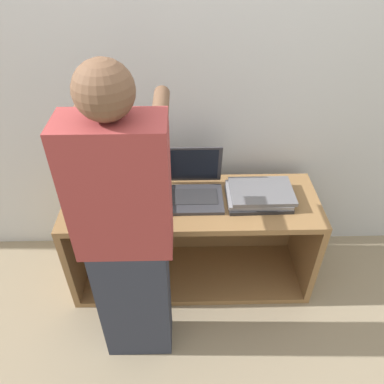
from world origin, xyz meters
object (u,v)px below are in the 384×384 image
Objects in this scene: laptop_stack_left at (122,194)px; person at (127,239)px; laptop_open at (192,188)px; laptop_stack_right at (259,195)px.

laptop_stack_left is 0.46m from person.
person is (-0.29, -0.49, 0.10)m from laptop_open.
laptop_stack_left is 0.23× the size of person.
laptop_open is at bearing 59.20° from person.
person is at bearing -78.84° from laptop_stack_left.
laptop_stack_right is (0.37, -0.05, -0.02)m from laptop_open.
laptop_stack_left is at bearing -172.59° from laptop_open.
laptop_stack_left is at bearing 101.16° from person.
laptop_open is 0.38m from laptop_stack_right.
person reaches higher than laptop_stack_left.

